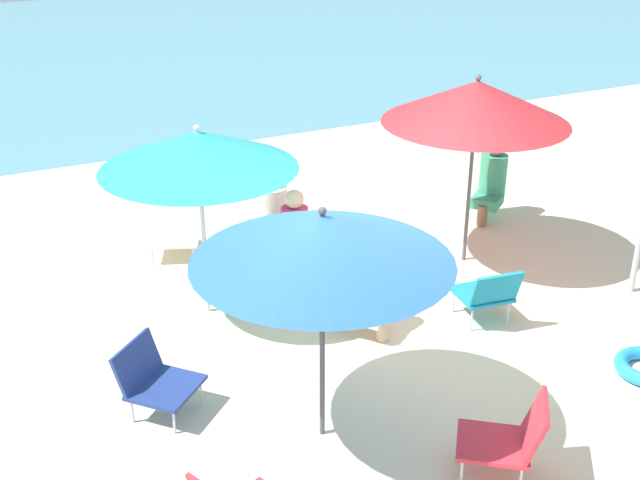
# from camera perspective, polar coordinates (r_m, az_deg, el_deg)

# --- Properties ---
(ground_plane) EXTENTS (40.00, 40.00, 0.00)m
(ground_plane) POSITION_cam_1_polar(r_m,az_deg,el_deg) (7.29, 5.42, -7.72)
(ground_plane) COLOR beige
(sea_water) EXTENTS (40.00, 16.00, 0.01)m
(sea_water) POSITION_cam_1_polar(r_m,az_deg,el_deg) (20.04, -16.32, 12.62)
(sea_water) COLOR #5693A3
(sea_water) RESTS_ON ground_plane
(umbrella_red) EXTENTS (1.90, 1.90, 2.02)m
(umbrella_red) POSITION_cam_1_polar(r_m,az_deg,el_deg) (8.38, 10.83, 9.42)
(umbrella_red) COLOR #4C4C51
(umbrella_red) RESTS_ON ground_plane
(umbrella_teal) EXTENTS (1.78, 1.78, 1.85)m
(umbrella_teal) POSITION_cam_1_polar(r_m,az_deg,el_deg) (7.29, -8.48, 6.20)
(umbrella_teal) COLOR silver
(umbrella_teal) RESTS_ON ground_plane
(umbrella_blue) EXTENTS (1.82, 1.82, 1.84)m
(umbrella_blue) POSITION_cam_1_polar(r_m,az_deg,el_deg) (5.49, 0.16, 0.07)
(umbrella_blue) COLOR #4C4C51
(umbrella_blue) RESTS_ON ground_plane
(beach_chair_b) EXTENTS (0.54, 0.60, 0.60)m
(beach_chair_b) POSITION_cam_1_polar(r_m,az_deg,el_deg) (7.67, 11.59, -3.59)
(beach_chair_b) COLOR teal
(beach_chair_b) RESTS_ON ground_plane
(beach_chair_c) EXTENTS (0.74, 0.74, 0.57)m
(beach_chair_c) POSITION_cam_1_polar(r_m,az_deg,el_deg) (6.52, -11.48, -9.36)
(beach_chair_c) COLOR navy
(beach_chair_c) RESTS_ON ground_plane
(beach_chair_d) EXTENTS (0.70, 0.71, 0.62)m
(beach_chair_d) POSITION_cam_1_polar(r_m,az_deg,el_deg) (9.05, -10.14, 0.91)
(beach_chair_d) COLOR white
(beach_chair_d) RESTS_ON ground_plane
(beach_chair_e) EXTENTS (0.74, 0.71, 0.62)m
(beach_chair_e) POSITION_cam_1_polar(r_m,az_deg,el_deg) (5.93, 13.10, -13.19)
(beach_chair_e) COLOR red
(beach_chair_e) RESTS_ON ground_plane
(person_a) EXTENTS (0.50, 0.54, 0.97)m
(person_a) POSITION_cam_1_polar(r_m,az_deg,el_deg) (7.31, 2.39, -3.15)
(person_a) COLOR silver
(person_a) RESTS_ON ground_plane
(person_b) EXTENTS (0.54, 0.51, 0.98)m
(person_b) POSITION_cam_1_polar(r_m,az_deg,el_deg) (9.95, 11.86, 4.22)
(person_b) COLOR #389970
(person_b) RESTS_ON ground_plane
(person_c) EXTENTS (0.47, 0.51, 0.91)m
(person_c) POSITION_cam_1_polar(r_m,az_deg,el_deg) (8.45, -2.08, 0.62)
(person_c) COLOR #DB3866
(person_c) RESTS_ON ground_plane
(person_d) EXTENTS (0.57, 0.55, 0.95)m
(person_d) POSITION_cam_1_polar(r_m,az_deg,el_deg) (8.82, -3.54, 1.85)
(person_d) COLOR silver
(person_d) RESTS_ON ground_plane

